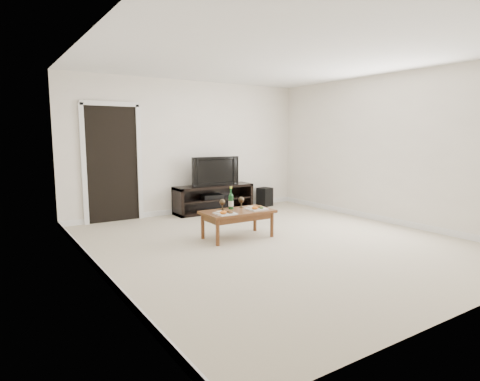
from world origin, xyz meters
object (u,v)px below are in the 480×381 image
media_console (214,199)px  subwoofer (265,197)px  television (214,171)px  coffee_table (238,224)px

media_console → subwoofer: 1.29m
media_console → television: (0.00, 0.00, 0.56)m
subwoofer → television: bearing=168.9°
media_console → coffee_table: size_ratio=1.53×
television → subwoofer: size_ratio=2.48×
television → subwoofer: (1.29, 0.02, -0.64)m
television → subwoofer: bearing=4.4°
media_console → subwoofer: size_ratio=4.05×
coffee_table → subwoofer: bearing=45.1°
subwoofer → coffee_table: coffee_table is taller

